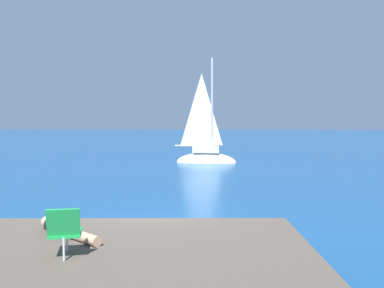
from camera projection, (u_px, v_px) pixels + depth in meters
name	position (u px, v px, depth m)	size (l,w,h in m)	color
ground_plane	(152.00, 235.00, 10.53)	(160.00, 160.00, 0.00)	navy
shore_ledge	(85.00, 274.00, 6.88)	(7.51, 4.10, 0.83)	brown
boulder_seaward	(27.00, 259.00, 8.82)	(1.39, 1.11, 0.77)	brown
boulder_inland	(132.00, 256.00, 9.00)	(1.00, 0.80, 0.55)	#4D4E3A
sailboat_near	(206.00, 157.00, 26.84)	(4.00, 1.70, 7.30)	white
person_sunbather	(66.00, 230.00, 7.57)	(1.43, 1.24, 0.25)	black
beach_chair	(65.00, 229.00, 6.39)	(0.60, 0.69, 0.80)	green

